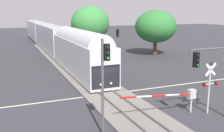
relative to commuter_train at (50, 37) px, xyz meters
The scene contains 11 objects.
ground_plane 29.88m from the commuter_train, 90.01° to the right, with size 220.00×220.00×0.00m, color #333338.
road_centre_stripe 29.88m from the commuter_train, 90.01° to the right, with size 44.00×0.20×0.01m.
railway_track 29.87m from the commuter_train, 90.01° to the right, with size 4.40×80.00×0.32m.
commuter_train is the anchor object (origin of this frame).
crossing_gate_near 36.51m from the commuter_train, 84.37° to the right, with size 6.48×0.40×1.99m.
crossing_signal_mast 37.39m from the commuter_train, 81.68° to the right, with size 1.36×0.44×3.96m.
traffic_signal_far_side 20.93m from the commuter_train, 75.42° to the right, with size 0.53×0.38×5.58m.
traffic_signal_near_right 38.40m from the commuter_train, 82.29° to the right, with size 4.03×0.38×5.35m.
traffic_signal_median 37.43m from the commuter_train, 94.60° to the right, with size 0.53×0.38×5.99m.
maple_right_background 20.44m from the commuter_train, 37.96° to the right, with size 7.13×7.13×7.81m.
elm_centre_background 8.58m from the commuter_train, 34.53° to the right, with size 7.11×7.11×8.62m.
Camera 1 is at (-8.32, -21.41, 7.51)m, focal length 41.52 mm.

